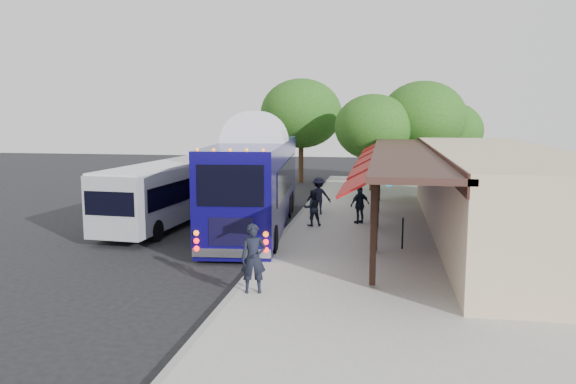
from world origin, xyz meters
The scene contains 15 objects.
ground centered at (0.00, 0.00, 0.00)m, with size 90.00×90.00×0.00m, color black.
sidewalk centered at (5.00, 4.00, 0.07)m, with size 10.00×40.00×0.15m, color #9E9B93.
curb centered at (0.05, 4.00, 0.07)m, with size 0.20×40.00×0.16m, color gray.
station_shelter centered at (8.38, 4.00, 1.85)m, with size 8.15×20.00×3.60m.
coach_bus centered at (-1.45, 4.23, 2.18)m, with size 3.86×12.85×4.05m.
city_bus centered at (-5.50, 4.64, 1.54)m, with size 2.97×10.49×2.78m.
ped_a centered at (0.60, -5.00, 1.10)m, with size 0.69×0.45×1.90m, color black.
ped_b centered at (1.02, 4.36, 0.94)m, with size 0.77×0.60×1.58m, color black.
ped_c centered at (3.03, 5.23, 0.99)m, with size 0.98×0.41×1.67m, color black.
ped_d centered at (0.97, 7.25, 1.04)m, with size 1.15×0.66×1.78m, color black.
sign_board centered at (4.75, 0.72, 0.90)m, with size 0.10×0.51×1.11m.
tree_left centered at (3.33, 16.24, 4.13)m, with size 4.84×4.84×6.20m.
tree_mid centered at (6.45, 17.86, 4.71)m, with size 5.51×5.51×7.06m.
tree_right centered at (8.34, 19.86, 3.84)m, with size 4.50×4.50×5.76m.
tree_far centered at (-1.87, 20.63, 4.97)m, with size 5.82×5.82×7.45m.
Camera 1 is at (4.01, -19.41, 5.00)m, focal length 35.00 mm.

